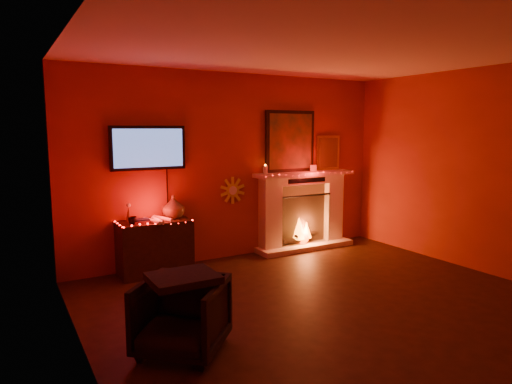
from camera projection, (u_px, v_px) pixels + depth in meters
room at (349, 184)px, 4.56m from camera, size 5.00×5.00×5.00m
fireplace at (302, 203)px, 7.26m from camera, size 1.72×0.40×2.18m
tv at (148, 148)px, 5.99m from camera, size 1.00×0.07×1.24m
sunburst_clock at (233, 190)px, 6.71m from camera, size 0.40×0.03×0.40m
console_table at (156, 243)px, 6.00m from camera, size 0.93×0.53×1.02m
armchair at (182, 316)px, 3.87m from camera, size 0.98×0.98×0.64m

